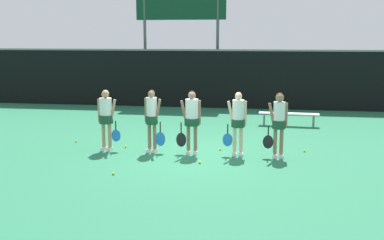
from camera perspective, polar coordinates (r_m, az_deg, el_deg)
ground_plane at (r=12.68m, az=-0.05°, el=-4.26°), size 140.00×140.00×0.00m
fence_windscreen at (r=20.57m, az=3.44°, el=5.27°), size 60.00×0.08×2.68m
scoreboard at (r=21.76m, az=-1.44°, el=13.74°), size 4.29×0.15×5.66m
bench_courtside at (r=16.87m, az=12.19°, el=0.66°), size 2.19×0.47×0.47m
player_0 at (r=13.05m, az=-10.85°, el=0.67°), size 0.67×0.40×1.76m
player_1 at (r=12.69m, az=-5.11°, el=0.49°), size 0.61×0.34×1.78m
player_2 at (r=12.43m, az=-0.04°, el=0.45°), size 0.69×0.41×1.78m
player_3 at (r=12.32m, az=5.85°, el=0.19°), size 0.64×0.37×1.76m
player_4 at (r=12.27m, az=10.96°, el=0.08°), size 0.64×0.36×1.77m
tennis_ball_0 at (r=13.03m, az=3.60°, el=-3.74°), size 0.07×0.07×0.07m
tennis_ball_1 at (r=14.46m, az=-14.52°, el=-2.62°), size 0.07×0.07×0.07m
tennis_ball_2 at (r=13.44m, az=-8.42°, el=-3.37°), size 0.07×0.07×0.07m
tennis_ball_3 at (r=11.69m, az=1.00°, el=-5.38°), size 0.07×0.07×0.07m
tennis_ball_4 at (r=10.92m, az=-9.95°, el=-6.70°), size 0.07×0.07×0.07m
tennis_ball_5 at (r=14.04m, az=5.58°, el=-2.70°), size 0.07×0.07×0.07m
tennis_ball_6 at (r=13.22m, az=14.11°, el=-3.82°), size 0.07×0.07×0.07m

